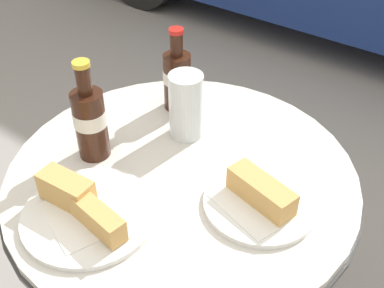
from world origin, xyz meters
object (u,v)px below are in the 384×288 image
drinking_glass (186,108)px  bistro_table (182,216)px  cola_bottle_left (177,78)px  lunch_plate_far (260,199)px  cola_bottle_right (90,120)px  lunch_plate_near (85,209)px

drinking_glass → bistro_table: bearing=-57.1°
cola_bottle_left → lunch_plate_far: bearing=-27.2°
bistro_table → drinking_glass: size_ratio=4.85×
bistro_table → cola_bottle_right: 0.31m
lunch_plate_far → cola_bottle_right: bearing=-167.9°
drinking_glass → lunch_plate_near: size_ratio=0.60×
cola_bottle_right → drinking_glass: bearing=56.7°
lunch_plate_far → cola_bottle_left: bearing=152.8°
lunch_plate_far → bistro_table: bearing=-176.2°
cola_bottle_left → lunch_plate_far: size_ratio=0.94×
cola_bottle_left → drinking_glass: bearing=-42.0°
bistro_table → cola_bottle_left: bearing=130.0°
lunch_plate_far → lunch_plate_near: bearing=-138.0°
cola_bottle_right → drinking_glass: size_ratio=1.47×
bistro_table → drinking_glass: drinking_glass is taller
bistro_table → cola_bottle_right: bearing=-160.2°
cola_bottle_left → lunch_plate_near: size_ratio=0.81×
bistro_table → drinking_glass: bearing=122.9°
cola_bottle_left → drinking_glass: 0.12m
lunch_plate_near → drinking_glass: bearing=91.2°
bistro_table → drinking_glass: 0.25m
cola_bottle_left → cola_bottle_right: cola_bottle_right is taller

